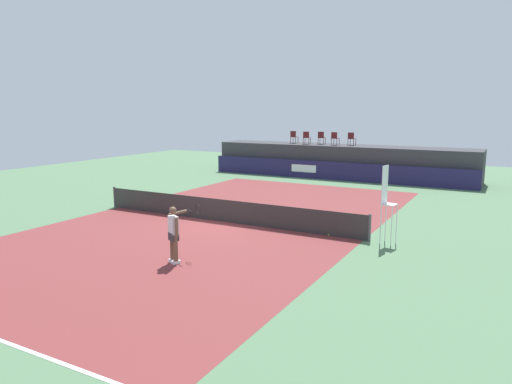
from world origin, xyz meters
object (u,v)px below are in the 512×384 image
at_px(net_post_near, 115,197).
at_px(tennis_player, 174,232).
at_px(spectator_chair_right, 335,138).
at_px(spectator_chair_left, 307,137).
at_px(net_post_far, 370,228).
at_px(spectator_chair_far_left, 294,136).
at_px(spectator_chair_far_right, 352,138).
at_px(umpire_chair, 387,199).
at_px(spectator_chair_center, 321,137).
at_px(tennis_ball, 329,235).

relative_size(net_post_near, tennis_player, 0.56).
bearing_deg(net_post_near, spectator_chair_right, 69.37).
bearing_deg(spectator_chair_left, net_post_near, -103.70).
distance_m(net_post_far, tennis_player, 7.00).
height_order(spectator_chair_right, net_post_near, spectator_chair_right).
xyz_separation_m(spectator_chair_far_left, tennis_player, (5.28, -20.65, -1.73)).
xyz_separation_m(spectator_chair_far_left, spectator_chair_far_right, (4.33, -0.03, 0.00)).
relative_size(umpire_chair, tennis_player, 1.56).
relative_size(spectator_chair_far_left, net_post_far, 0.89).
height_order(spectator_chair_left, tennis_player, spectator_chair_left).
bearing_deg(net_post_near, spectator_chair_far_left, 80.77).
xyz_separation_m(spectator_chair_far_left, spectator_chair_left, (1.16, -0.38, 0.00)).
bearing_deg(spectator_chair_right, net_post_far, -66.23).
bearing_deg(tennis_player, spectator_chair_center, 98.68).
bearing_deg(net_post_far, spectator_chair_center, 116.75).
height_order(net_post_near, tennis_player, tennis_player).
bearing_deg(spectator_chair_far_right, net_post_near, -113.98).
bearing_deg(spectator_chair_right, spectator_chair_center, 167.96).
relative_size(spectator_chair_center, spectator_chair_far_right, 1.00).
bearing_deg(spectator_chair_center, spectator_chair_left, -158.24).
relative_size(spectator_chair_far_left, net_post_near, 0.89).
height_order(tennis_player, tennis_ball, tennis_player).
bearing_deg(umpire_chair, spectator_chair_far_left, 124.18).
xyz_separation_m(spectator_chair_far_right, net_post_near, (-6.84, -15.38, -2.19)).
bearing_deg(umpire_chair, net_post_far, -177.77).
bearing_deg(tennis_ball, spectator_chair_center, 112.05).
bearing_deg(spectator_chair_right, net_post_near, -110.63).
xyz_separation_m(spectator_chair_far_right, umpire_chair, (6.11, -15.36, -1.11)).
bearing_deg(tennis_player, spectator_chair_far_left, 104.35).
xyz_separation_m(spectator_chair_center, spectator_chair_right, (1.08, -0.23, 0.00)).
height_order(spectator_chair_left, spectator_chair_right, same).
xyz_separation_m(spectator_chair_far_left, spectator_chair_center, (2.13, 0.01, 0.00)).
height_order(spectator_chair_center, spectator_chair_far_right, same).
bearing_deg(umpire_chair, spectator_chair_right, 115.52).
relative_size(spectator_chair_far_right, tennis_ball, 13.06).
bearing_deg(spectator_chair_far_left, spectator_chair_far_right, -0.35).
xyz_separation_m(spectator_chair_center, umpire_chair, (8.32, -15.39, -1.11)).
height_order(spectator_chair_left, net_post_near, spectator_chair_left).
distance_m(spectator_chair_center, tennis_player, 20.97).
distance_m(spectator_chair_far_left, tennis_player, 21.39).
xyz_separation_m(spectator_chair_center, tennis_ball, (6.24, -15.40, -2.66)).
xyz_separation_m(net_post_near, tennis_ball, (10.87, 0.01, -0.46)).
height_order(umpire_chair, net_post_far, umpire_chair).
bearing_deg(spectator_chair_center, spectator_chair_far_right, -0.82).
height_order(spectator_chair_far_left, tennis_player, spectator_chair_far_left).
distance_m(spectator_chair_center, net_post_near, 16.24).
xyz_separation_m(spectator_chair_right, umpire_chair, (7.24, -15.16, -1.11)).
bearing_deg(spectator_chair_far_right, spectator_chair_far_left, 179.65).
relative_size(spectator_chair_right, net_post_near, 0.89).
bearing_deg(spectator_chair_right, spectator_chair_left, -175.61).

